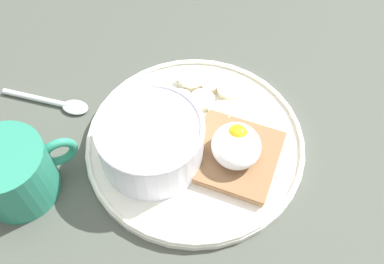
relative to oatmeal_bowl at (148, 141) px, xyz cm
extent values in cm
cube|color=#454A42|center=(2.17, -5.11, -5.30)|extent=(120.00, 120.00, 2.00)
cylinder|color=white|center=(2.17, -5.11, -3.80)|extent=(27.21, 27.21, 1.00)
torus|color=white|center=(2.17, -5.11, -3.00)|extent=(27.01, 27.01, 0.60)
cylinder|color=white|center=(0.00, 0.01, -0.24)|extent=(12.27, 12.27, 6.12)
torus|color=white|center=(0.00, 0.01, 2.82)|extent=(12.47, 12.47, 0.60)
cylinder|color=#B26973|center=(0.00, 0.01, -0.50)|extent=(10.87, 10.87, 5.20)
ellipsoid|color=#B26973|center=(0.00, 0.01, 1.90)|extent=(10.33, 10.33, 1.20)
ellipsoid|color=tan|center=(0.15, -0.01, 2.26)|extent=(1.95, 1.85, 0.71)
ellipsoid|color=#99734D|center=(2.46, -2.07, 2.15)|extent=(1.29, 0.99, 0.49)
ellipsoid|color=#AE7A5D|center=(-1.71, -2.16, 2.30)|extent=(1.92, 1.30, 0.80)
ellipsoid|color=tan|center=(-0.73, -0.87, 2.27)|extent=(1.99, 1.69, 0.73)
ellipsoid|color=tan|center=(1.11, -1.01, 2.31)|extent=(2.27, 2.09, 0.82)
ellipsoid|color=#A48555|center=(-0.53, -2.01, 2.19)|extent=(1.39, 1.60, 0.58)
ellipsoid|color=tan|center=(-1.25, -1.45, 2.15)|extent=(0.89, 1.25, 0.50)
cube|color=olive|center=(-0.26, -9.88, -2.22)|extent=(13.08, 13.08, 0.30)
cube|color=tan|center=(-0.26, -9.88, -2.71)|extent=(12.83, 12.83, 1.18)
ellipsoid|color=white|center=(-0.26, -9.88, -0.44)|extent=(6.28, 5.83, 3.35)
sphere|color=yellow|center=(0.69, -9.99, 0.40)|extent=(2.53, 2.53, 2.53)
cylinder|color=beige|center=(8.22, -5.98, -2.77)|extent=(4.61, 4.59, 1.17)
cylinder|color=#B7AF8C|center=(8.22, -5.98, -2.30)|extent=(0.83, 0.82, 0.16)
cylinder|color=#F1EBC8|center=(9.77, -9.53, -2.63)|extent=(4.47, 4.47, 1.37)
cylinder|color=#BCB89C|center=(9.77, -9.53, -1.98)|extent=(0.80, 0.80, 0.13)
cylinder|color=#F7E8B6|center=(8.23, -3.14, -2.76)|extent=(4.35, 4.38, 1.21)
cylinder|color=#C0B58E|center=(8.23, -3.14, -2.29)|extent=(0.78, 0.78, 0.17)
cylinder|color=#FBE4C6|center=(11.09, -7.11, -2.82)|extent=(3.78, 3.77, 0.98)
cylinder|color=#C4B19A|center=(11.09, -7.11, -2.35)|extent=(0.68, 0.68, 0.13)
cylinder|color=beige|center=(11.30, -4.45, -2.54)|extent=(3.94, 4.02, 1.65)
cylinder|color=#B1AB8C|center=(11.30, -4.45, -1.86)|extent=(0.71, 0.71, 0.17)
cylinder|color=#F8E6C4|center=(6.34, -8.47, -2.74)|extent=(4.79, 4.81, 1.40)
cylinder|color=#C1B399|center=(6.34, -8.47, -2.32)|extent=(0.86, 0.86, 0.22)
cylinder|color=#298367|center=(-4.20, 15.22, -0.49)|extent=(9.06, 9.06, 7.62)
torus|color=#298367|center=(-1.59, 10.34, -0.11)|extent=(2.94, 4.31, 4.35)
cylinder|color=silver|center=(9.02, 16.05, -3.90)|extent=(3.41, 10.42, 0.80)
ellipsoid|color=silver|center=(7.70, 10.94, -3.90)|extent=(3.22, 4.08, 0.70)
camera|label=1|loc=(-26.67, -5.49, 41.44)|focal=40.00mm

